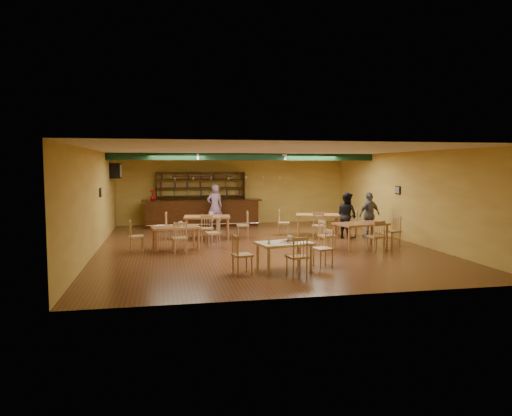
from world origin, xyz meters
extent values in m
plane|color=#572D18|center=(0.00, 0.00, 0.00)|extent=(12.00, 12.00, 0.00)
cube|color=#10311A|center=(0.00, 2.80, 2.87)|extent=(10.00, 0.30, 0.25)
cube|color=silver|center=(-1.80, 3.40, 2.94)|extent=(0.05, 2.50, 0.05)
cube|color=silver|center=(1.40, 3.40, 2.94)|extent=(0.05, 2.50, 0.05)
cube|color=silver|center=(-4.80, 4.20, 2.35)|extent=(0.34, 0.70, 0.48)
cube|color=black|center=(-4.97, 1.00, 1.70)|extent=(0.04, 0.34, 0.28)
cube|color=black|center=(4.97, 0.50, 1.70)|extent=(0.04, 0.34, 0.28)
cube|color=black|center=(-1.43, 5.15, 0.56)|extent=(4.94, 0.85, 1.13)
cube|color=black|center=(-1.43, 5.78, 1.14)|extent=(3.82, 0.40, 2.28)
imported|color=#AC0F13|center=(-3.46, 5.15, 1.34)|extent=(0.31, 0.31, 0.43)
cube|color=#A66E3B|center=(-1.54, 1.75, 0.40)|extent=(1.68, 1.11, 0.79)
cube|color=#A66E3B|center=(2.48, 1.71, 0.39)|extent=(1.76, 1.34, 0.78)
cube|color=#A66E3B|center=(-2.68, -0.20, 0.35)|extent=(1.52, 1.03, 0.71)
cube|color=#A66E3B|center=(2.95, -1.03, 0.39)|extent=(1.72, 1.25, 0.78)
cube|color=tan|center=(-0.16, -3.61, 0.34)|extent=(1.42, 1.06, 0.68)
cylinder|color=silver|center=(-0.07, -3.61, 0.69)|extent=(0.53, 0.53, 0.01)
cylinder|color=#EAE5C6|center=(-0.58, -3.74, 0.74)|extent=(0.09, 0.09, 0.11)
cube|color=white|center=(0.16, -3.42, 0.70)|extent=(0.22, 0.17, 0.03)
cube|color=silver|center=(0.06, -3.56, 0.70)|extent=(0.33, 0.13, 0.00)
cylinder|color=white|center=(0.34, -3.79, 0.69)|extent=(0.26, 0.26, 0.01)
imported|color=#9A51B1|center=(-0.99, 4.33, 0.89)|extent=(0.72, 0.54, 1.79)
imported|color=black|center=(3.28, 0.91, 0.80)|extent=(0.88, 0.96, 1.61)
imported|color=slate|center=(4.15, 0.97, 0.80)|extent=(1.02, 0.69, 1.61)
camera|label=1|loc=(-3.01, -14.51, 2.52)|focal=32.93mm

